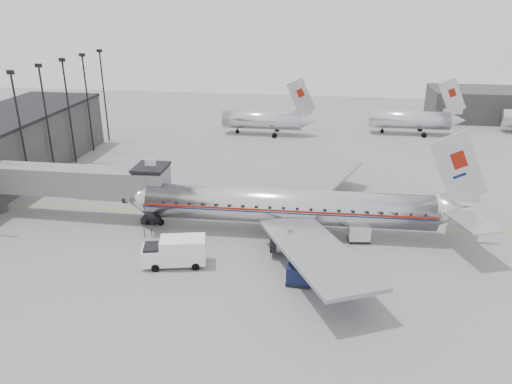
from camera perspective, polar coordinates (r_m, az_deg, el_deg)
ground at (r=51.32m, az=-3.37°, el=-5.63°), size 160.00×160.00×0.00m
hangar at (r=112.34m, az=26.88°, el=8.86°), size 30.00×12.00×6.00m
apron_line at (r=56.18m, az=0.85°, el=-3.05°), size 60.00×0.15×0.01m
jet_bridge at (r=58.23m, az=-19.01°, el=1.06°), size 21.00×6.20×7.10m
floodlight_masts at (r=70.14m, az=-24.04°, el=7.34°), size 0.90×42.25×15.25m
distant_aircraft_near at (r=89.78m, az=0.83°, el=8.31°), size 16.39×3.20×10.26m
distant_aircraft_mid at (r=94.11m, az=17.22°, el=7.97°), size 16.39×3.20×10.26m
airliner at (r=51.94m, az=4.53°, el=-1.69°), size 37.25×34.51×11.78m
service_van at (r=46.90m, az=-9.25°, el=-6.71°), size 6.16×3.44×2.74m
baggage_cart_navy at (r=43.90m, az=4.97°, el=-9.39°), size 2.33×1.85×1.73m
baggage_cart_white at (r=51.93m, az=11.71°, el=-4.59°), size 2.39×1.93×1.74m
ramp_worker at (r=55.85m, az=-11.72°, el=-2.76°), size 0.73×0.67×1.67m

